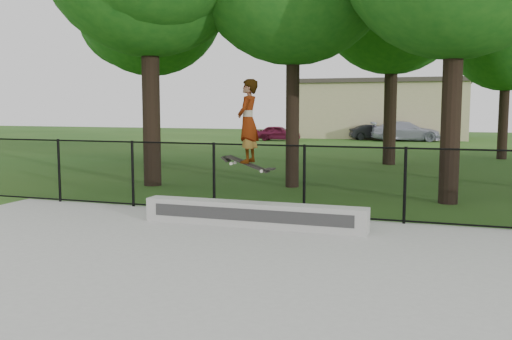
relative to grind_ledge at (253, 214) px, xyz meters
The scene contains 9 objects.
ground 4.76m from the grind_ledge, 81.59° to the right, with size 100.00×100.00×0.00m, color #1E4F16.
concrete_slab 4.76m from the grind_ledge, 81.59° to the right, with size 14.00×12.00×0.06m, color #9C9C97.
grind_ledge is the anchor object (origin of this frame).
car_a 28.21m from the grind_ledge, 105.55° to the left, with size 1.21×2.99×1.03m, color maroon.
car_b 30.15m from the grind_ledge, 92.97° to the left, with size 1.12×2.91×1.06m, color black.
car_c 29.40m from the grind_ledge, 88.69° to the left, with size 1.86×4.21×1.33m, color #A2A2B8.
skater_airborne 1.73m from the grind_ledge, 144.42° to the right, with size 0.80×0.58×1.77m.
chainlink_fence 1.48m from the grind_ledge, 59.92° to the left, with size 16.06×0.06×1.50m.
distant_building 33.38m from the grind_ledge, 92.24° to the left, with size 12.40×6.40×4.30m.
Camera 1 is at (2.78, -5.35, 2.33)m, focal length 40.00 mm.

